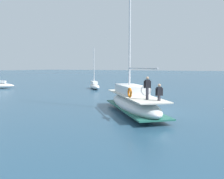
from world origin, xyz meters
name	(u,v)px	position (x,y,z in m)	size (l,w,h in m)	color
ground_plane	(152,111)	(0.00, 0.00, 0.00)	(400.00, 400.00, 0.00)	#284C66
main_sailboat	(133,101)	(-1.41, 1.13, 0.92)	(8.73, 8.22, 14.00)	silver
moored_cutter_left	(95,86)	(14.19, 15.08, 0.56)	(4.79, 4.65, 6.81)	white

